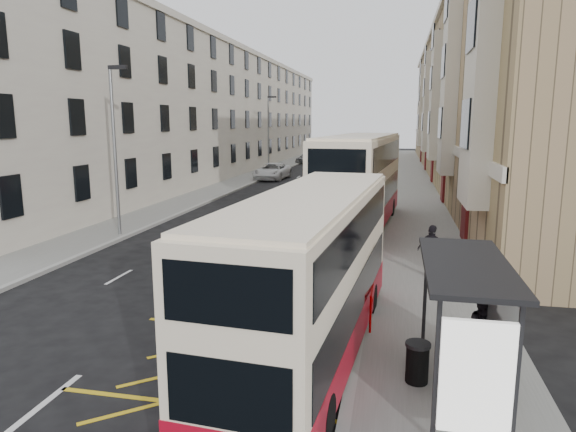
% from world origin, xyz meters
% --- Properties ---
extents(ground, '(200.00, 200.00, 0.00)m').
position_xyz_m(ground, '(0.00, 0.00, 0.00)').
color(ground, black).
rests_on(ground, ground).
extents(pavement_right, '(4.00, 120.00, 0.15)m').
position_xyz_m(pavement_right, '(8.00, 30.00, 0.07)').
color(pavement_right, slate).
rests_on(pavement_right, ground).
extents(pavement_left, '(3.00, 120.00, 0.15)m').
position_xyz_m(pavement_left, '(-7.50, 30.00, 0.07)').
color(pavement_left, slate).
rests_on(pavement_left, ground).
extents(kerb_right, '(0.25, 120.00, 0.15)m').
position_xyz_m(kerb_right, '(6.00, 30.00, 0.07)').
color(kerb_right, '#9B9C96').
rests_on(kerb_right, ground).
extents(kerb_left, '(0.25, 120.00, 0.15)m').
position_xyz_m(kerb_left, '(-6.00, 30.00, 0.07)').
color(kerb_left, '#9B9C96').
rests_on(kerb_left, ground).
extents(road_markings, '(10.00, 110.00, 0.01)m').
position_xyz_m(road_markings, '(0.00, 45.00, 0.01)').
color(road_markings, silver).
rests_on(road_markings, ground).
extents(terrace_right, '(10.75, 79.00, 15.25)m').
position_xyz_m(terrace_right, '(14.88, 45.38, 7.52)').
color(terrace_right, '#9E815C').
rests_on(terrace_right, ground).
extents(terrace_left, '(9.18, 79.00, 13.25)m').
position_xyz_m(terrace_left, '(-13.43, 45.50, 6.52)').
color(terrace_left, beige).
rests_on(terrace_left, ground).
extents(bus_shelter, '(1.65, 4.25, 2.70)m').
position_xyz_m(bus_shelter, '(8.34, -0.39, 2.14)').
color(bus_shelter, black).
rests_on(bus_shelter, pavement_right).
extents(guard_railing, '(0.06, 6.56, 1.01)m').
position_xyz_m(guard_railing, '(6.25, 5.75, 0.86)').
color(guard_railing, '#BF0003').
rests_on(guard_railing, pavement_right).
extents(street_lamp_near, '(0.93, 0.18, 8.00)m').
position_xyz_m(street_lamp_near, '(-6.35, 12.00, 4.64)').
color(street_lamp_near, slate).
rests_on(street_lamp_near, pavement_left).
extents(street_lamp_far, '(0.93, 0.18, 8.00)m').
position_xyz_m(street_lamp_far, '(-6.35, 42.00, 4.64)').
color(street_lamp_far, slate).
rests_on(street_lamp_far, pavement_left).
extents(double_decker_front, '(3.07, 10.17, 4.00)m').
position_xyz_m(double_decker_front, '(4.92, 1.11, 2.04)').
color(double_decker_front, '#FFECCA').
rests_on(double_decker_front, ground).
extents(double_decker_rear, '(3.90, 12.50, 4.91)m').
position_xyz_m(double_decker_rear, '(4.94, 16.35, 2.50)').
color(double_decker_rear, '#FFECCA').
rests_on(double_decker_rear, ground).
extents(litter_bin, '(0.53, 0.53, 0.88)m').
position_xyz_m(litter_bin, '(7.35, 0.09, 0.61)').
color(litter_bin, black).
rests_on(litter_bin, pavement_right).
extents(pedestrian_mid, '(0.98, 0.88, 1.65)m').
position_xyz_m(pedestrian_mid, '(8.81, 1.16, 0.97)').
color(pedestrian_mid, black).
rests_on(pedestrian_mid, pavement_right).
extents(pedestrian_far, '(1.17, 0.95, 1.87)m').
position_xyz_m(pedestrian_far, '(8.10, 7.94, 1.08)').
color(pedestrian_far, black).
rests_on(pedestrian_far, pavement_right).
extents(white_van, '(2.94, 5.87, 1.60)m').
position_xyz_m(white_van, '(-5.08, 38.23, 0.80)').
color(white_van, white).
rests_on(white_van, ground).
extents(car_silver, '(3.03, 4.63, 1.46)m').
position_xyz_m(car_silver, '(-5.07, 58.25, 0.73)').
color(car_silver, '#989B9F').
rests_on(car_silver, ground).
extents(car_dark, '(1.69, 4.11, 1.32)m').
position_xyz_m(car_dark, '(-4.58, 66.85, 0.66)').
color(car_dark, black).
rests_on(car_dark, ground).
extents(car_red, '(2.14, 4.56, 1.29)m').
position_xyz_m(car_red, '(4.67, 61.95, 0.64)').
color(car_red, '#A70819').
rests_on(car_red, ground).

